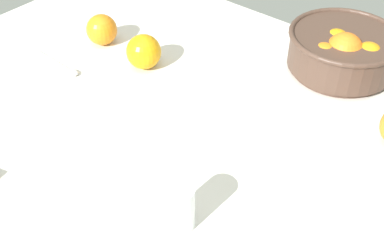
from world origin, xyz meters
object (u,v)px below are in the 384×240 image
at_px(fruit_bowl, 343,51).
at_px(spoon, 64,66).
at_px(loose_orange_0, 144,52).
at_px(loose_orange_2, 102,30).
at_px(juice_glass, 179,209).

xyz_separation_m(fruit_bowl, spoon, (-0.50, -0.40, -0.05)).
distance_m(loose_orange_0, loose_orange_2, 0.15).
bearing_deg(loose_orange_2, juice_glass, -30.60).
bearing_deg(spoon, loose_orange_2, 94.60).
height_order(loose_orange_2, spoon, loose_orange_2).
bearing_deg(juice_glass, loose_orange_0, 140.82).
distance_m(loose_orange_0, spoon, 0.19).
bearing_deg(loose_orange_2, spoon, -85.40).
height_order(loose_orange_0, loose_orange_2, loose_orange_0).
distance_m(fruit_bowl, juice_glass, 0.57).
bearing_deg(loose_orange_0, spoon, -139.13).
bearing_deg(loose_orange_0, juice_glass, -39.18).
bearing_deg(juice_glass, spoon, 161.12).
height_order(juice_glass, loose_orange_0, juice_glass).
bearing_deg(juice_glass, fruit_bowl, 90.53).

